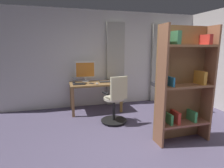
# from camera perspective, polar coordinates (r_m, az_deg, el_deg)

# --- Properties ---
(ground_plane) EXTENTS (7.67, 7.67, 0.00)m
(ground_plane) POSITION_cam_1_polar(r_m,az_deg,el_deg) (2.82, 11.62, -23.41)
(ground_plane) COLOR #584F6A
(back_room_partition) EXTENTS (5.76, 0.10, 2.55)m
(back_room_partition) POSITION_cam_1_polar(r_m,az_deg,el_deg) (5.12, -3.28, 7.66)
(back_room_partition) COLOR silver
(back_room_partition) RESTS_ON ground
(curtain_left_panel) EXTENTS (0.36, 0.06, 2.25)m
(curtain_left_panel) POSITION_cam_1_polar(r_m,az_deg,el_deg) (5.63, 13.74, 6.14)
(curtain_left_panel) COLOR #B7B7A8
(curtain_left_panel) RESTS_ON ground
(curtain_right_panel) EXTENTS (0.50, 0.06, 2.25)m
(curtain_right_panel) POSITION_cam_1_polar(r_m,az_deg,el_deg) (5.12, 1.09, 5.98)
(curtain_right_panel) COLOR #B7B7A8
(curtain_right_panel) RESTS_ON ground
(desk) EXTENTS (1.25, 0.70, 0.72)m
(desk) POSITION_cam_1_polar(r_m,az_deg,el_deg) (4.67, -5.20, -0.80)
(desk) COLOR olive
(desk) RESTS_ON ground
(office_chair) EXTENTS (0.56, 0.56, 1.03)m
(office_chair) POSITION_cam_1_polar(r_m,az_deg,el_deg) (3.89, 1.06, -5.46)
(office_chair) COLOR black
(office_chair) RESTS_ON ground
(computer_monitor) EXTENTS (0.50, 0.18, 0.51)m
(computer_monitor) POSITION_cam_1_polar(r_m,az_deg,el_deg) (4.80, -8.29, 4.18)
(computer_monitor) COLOR white
(computer_monitor) RESTS_ON desk
(computer_keyboard) EXTENTS (0.36, 0.14, 0.02)m
(computer_keyboard) POSITION_cam_1_polar(r_m,az_deg,el_deg) (4.72, -1.69, 0.75)
(computer_keyboard) COLOR #333338
(computer_keyboard) RESTS_ON desk
(laptop) EXTENTS (0.29, 0.30, 0.14)m
(laptop) POSITION_cam_1_polar(r_m,az_deg,el_deg) (4.53, -10.25, 0.63)
(laptop) COLOR #232328
(laptop) RESTS_ON desk
(computer_mouse) EXTENTS (0.06, 0.10, 0.04)m
(computer_mouse) POSITION_cam_1_polar(r_m,az_deg,el_deg) (4.45, -4.68, 0.17)
(computer_mouse) COLOR silver
(computer_mouse) RESTS_ON desk
(cell_phone_by_monitor) EXTENTS (0.08, 0.15, 0.01)m
(cell_phone_by_monitor) POSITION_cam_1_polar(r_m,az_deg,el_deg) (4.76, -11.69, 0.52)
(cell_phone_by_monitor) COLOR black
(cell_phone_by_monitor) RESTS_ON desk
(cell_phone_face_up) EXTENTS (0.13, 0.16, 0.01)m
(cell_phone_face_up) POSITION_cam_1_polar(r_m,az_deg,el_deg) (4.55, -6.36, 0.21)
(cell_phone_face_up) COLOR #232328
(cell_phone_face_up) RESTS_ON desk
(bookshelf) EXTENTS (0.94, 0.30, 1.94)m
(bookshelf) POSITION_cam_1_polar(r_m,az_deg,el_deg) (3.31, 21.13, -0.13)
(bookshelf) COLOR #945F41
(bookshelf) RESTS_ON ground
(piano_keyboard) EXTENTS (1.20, 0.37, 0.79)m
(piano_keyboard) POSITION_cam_1_polar(r_m,az_deg,el_deg) (4.70, 19.42, -0.07)
(piano_keyboard) COLOR black
(piano_keyboard) RESTS_ON ground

